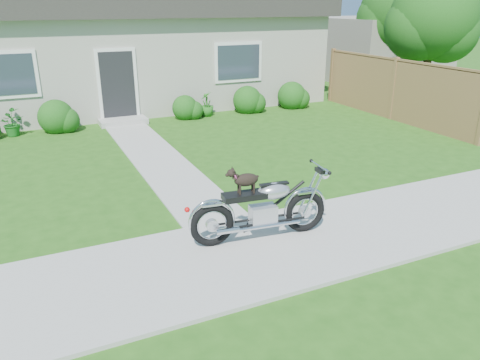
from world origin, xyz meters
The scene contains 11 objects.
ground centered at (0.00, 0.00, 0.00)m, with size 80.00×80.00×0.00m, color #235114.
sidewalk centered at (0.00, 0.00, 0.02)m, with size 24.00×2.20×0.04m, color #9E9B93.
walkway centered at (-1.50, 5.00, 0.01)m, with size 1.20×8.00×0.03m, color #9E9B93.
house centered at (0.00, 11.99, 2.16)m, with size 12.60×7.03×4.50m.
fence centered at (6.30, 5.75, 0.94)m, with size 0.12×6.62×1.90m.
tree_near centered at (9.08, 7.03, 2.86)m, with size 2.93×2.91×4.47m.
tree_far centered at (10.53, 10.37, 3.00)m, with size 3.05×3.05×4.67m.
shrub_row centered at (0.11, 8.50, 0.39)m, with size 10.57×0.99×0.99m.
potted_plant_left centered at (-4.56, 8.55, 0.36)m, with size 0.65×0.56×0.72m, color #195F1B.
potted_plant_right centered at (1.18, 8.55, 0.40)m, with size 0.44×0.44×0.79m, color #256C1D.
motorcycle_with_dog centered at (-1.11, 0.28, 0.55)m, with size 2.22×0.60×1.17m.
Camera 1 is at (-4.12, -5.41, 3.43)m, focal length 35.00 mm.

